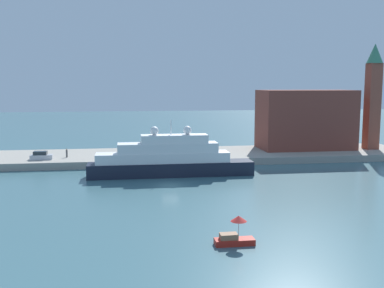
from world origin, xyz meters
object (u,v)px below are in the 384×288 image
(small_motorboat, at_px, (234,235))
(parked_car, at_px, (41,156))
(large_yacht, at_px, (169,159))
(mooring_bollard, at_px, (174,157))
(bell_tower, at_px, (373,92))
(harbor_building, at_px, (305,119))
(person_figure, at_px, (67,153))

(small_motorboat, bearing_deg, parked_car, 119.40)
(large_yacht, bearing_deg, mooring_bollard, 78.13)
(large_yacht, distance_m, parked_car, 27.08)
(small_motorboat, bearing_deg, bell_tower, 49.93)
(harbor_building, relative_size, mooring_bollard, 29.08)
(harbor_building, xyz_separation_m, mooring_bollard, (-31.07, -10.43, -6.28))
(small_motorboat, distance_m, parked_car, 55.44)
(parked_car, bearing_deg, large_yacht, -27.96)
(large_yacht, distance_m, small_motorboat, 35.81)
(large_yacht, height_order, person_figure, large_yacht)
(parked_car, bearing_deg, bell_tower, 3.47)
(small_motorboat, xyz_separation_m, harbor_building, (29.73, 55.37, 7.04))
(parked_car, distance_m, mooring_bollard, 26.09)
(harbor_building, height_order, mooring_bollard, harbor_building)
(bell_tower, bearing_deg, large_yacht, -160.31)
(harbor_building, height_order, person_figure, harbor_building)
(parked_car, xyz_separation_m, person_figure, (4.65, 1.75, 0.15))
(mooring_bollard, bearing_deg, harbor_building, 18.56)
(bell_tower, height_order, parked_car, bell_tower)
(small_motorboat, height_order, bell_tower, bell_tower)
(large_yacht, relative_size, small_motorboat, 7.20)
(mooring_bollard, bearing_deg, large_yacht, -101.87)
(large_yacht, distance_m, person_figure, 24.08)
(large_yacht, bearing_deg, parked_car, 152.04)
(harbor_building, bearing_deg, mooring_bollard, -161.44)
(parked_car, relative_size, person_figure, 2.37)
(harbor_building, xyz_separation_m, parked_car, (-56.94, -7.08, -5.96))
(small_motorboat, relative_size, parked_car, 0.95)
(mooring_bollard, bearing_deg, person_figure, 166.47)
(bell_tower, bearing_deg, mooring_bollard, -170.43)
(small_motorboat, distance_m, person_figure, 54.91)
(harbor_building, height_order, parked_car, harbor_building)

